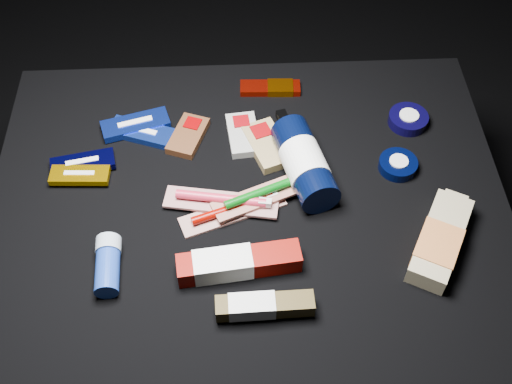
{
  "coord_description": "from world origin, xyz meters",
  "views": [
    {
      "loc": [
        -0.02,
        -0.72,
        1.37
      ],
      "look_at": [
        0.01,
        0.01,
        0.42
      ],
      "focal_mm": 45.0,
      "sensor_mm": 36.0,
      "label": 1
    }
  ],
  "objects_px": {
    "lotion_bottle": "(304,163)",
    "bodywash_bottle": "(439,242)",
    "deodorant_stick": "(108,264)",
    "toothpaste_carton_red": "(233,264)"
  },
  "relations": [
    {
      "from": "lotion_bottle",
      "to": "deodorant_stick",
      "type": "height_order",
      "value": "lotion_bottle"
    },
    {
      "from": "toothpaste_carton_red",
      "to": "deodorant_stick",
      "type": "bearing_deg",
      "value": 171.6
    },
    {
      "from": "deodorant_stick",
      "to": "bodywash_bottle",
      "type": "bearing_deg",
      "value": -1.0
    },
    {
      "from": "bodywash_bottle",
      "to": "deodorant_stick",
      "type": "distance_m",
      "value": 0.58
    },
    {
      "from": "toothpaste_carton_red",
      "to": "lotion_bottle",
      "type": "bearing_deg",
      "value": 49.37
    },
    {
      "from": "bodywash_bottle",
      "to": "deodorant_stick",
      "type": "bearing_deg",
      "value": -149.82
    },
    {
      "from": "deodorant_stick",
      "to": "toothpaste_carton_red",
      "type": "distance_m",
      "value": 0.22
    },
    {
      "from": "bodywash_bottle",
      "to": "deodorant_stick",
      "type": "height_order",
      "value": "deodorant_stick"
    },
    {
      "from": "lotion_bottle",
      "to": "bodywash_bottle",
      "type": "distance_m",
      "value": 0.29
    },
    {
      "from": "lotion_bottle",
      "to": "bodywash_bottle",
      "type": "bearing_deg",
      "value": -52.43
    }
  ]
}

